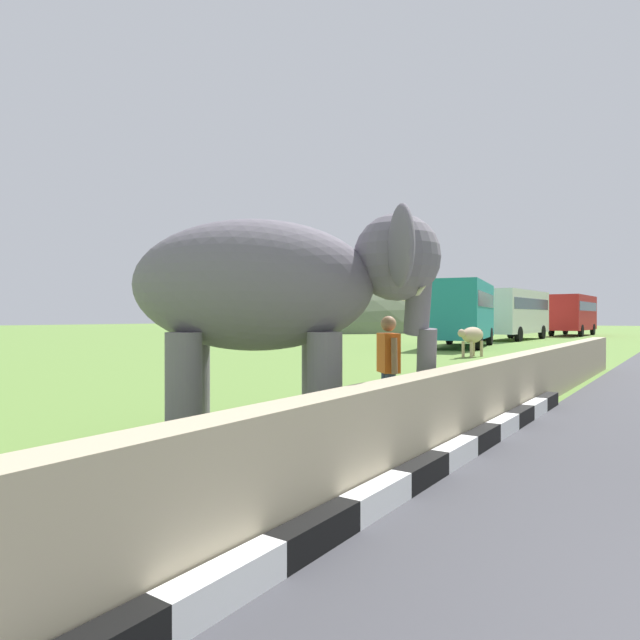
{
  "coord_description": "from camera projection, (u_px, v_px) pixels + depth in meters",
  "views": [
    {
      "loc": [
        -2.99,
        1.15,
        1.64
      ],
      "look_at": [
        2.88,
        5.24,
        1.6
      ],
      "focal_mm": 30.37,
      "sensor_mm": 36.0,
      "label": 1
    }
  ],
  "objects": [
    {
      "name": "cow_near",
      "position": [
        472.0,
        336.0,
        22.11
      ],
      "size": [
        1.92,
        0.79,
        1.23
      ],
      "color": "tan",
      "rests_on": "ground_plane"
    },
    {
      "name": "hill_east",
      "position": [
        348.0,
        330.0,
        68.23
      ],
      "size": [
        36.58,
        29.27,
        17.01
      ],
      "color": "#647255",
      "rests_on": "ground_plane"
    },
    {
      "name": "bus_red",
      "position": [
        573.0,
        312.0,
        47.43
      ],
      "size": [
        8.57,
        2.72,
        3.5
      ],
      "color": "#B21E1E",
      "rests_on": "ground_plane"
    },
    {
      "name": "bus_teal",
      "position": [
        463.0,
        309.0,
        29.46
      ],
      "size": [
        8.44,
        4.09,
        3.5
      ],
      "color": "teal",
      "rests_on": "ground_plane"
    },
    {
      "name": "elephant",
      "position": [
        284.0,
        290.0,
        7.04
      ],
      "size": [
        3.75,
        3.9,
        3.01
      ],
      "color": "slate",
      "rests_on": "ground_plane"
    },
    {
      "name": "striped_curb",
      "position": [
        274.0,
        557.0,
        3.43
      ],
      "size": [
        16.2,
        0.2,
        0.24
      ],
      "color": "white",
      "rests_on": "ground_plane"
    },
    {
      "name": "person_handler",
      "position": [
        388.0,
        365.0,
        7.99
      ],
      "size": [
        0.52,
        0.54,
        1.66
      ],
      "color": "navy",
      "rests_on": "ground_plane"
    },
    {
      "name": "barrier_parapet",
      "position": [
        399.0,
        428.0,
        5.52
      ],
      "size": [
        28.0,
        0.36,
        1.0
      ],
      "primitive_type": "cube",
      "color": "tan",
      "rests_on": "ground_plane"
    },
    {
      "name": "bus_white",
      "position": [
        514.0,
        311.0,
        38.67
      ],
      "size": [
        8.91,
        2.85,
        3.5
      ],
      "color": "silver",
      "rests_on": "ground_plane"
    }
  ]
}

